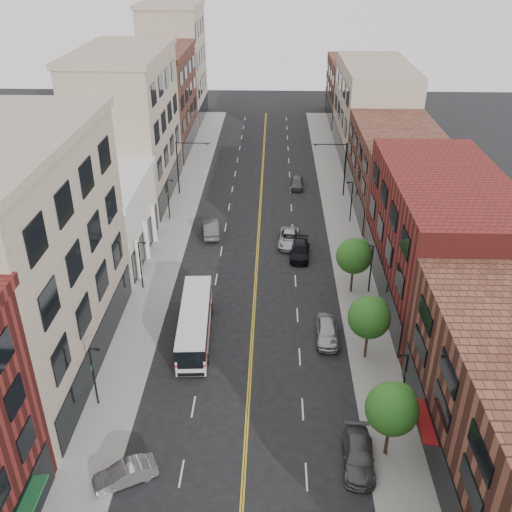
# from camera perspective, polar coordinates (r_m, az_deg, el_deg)

# --- Properties ---
(ground) EXTENTS (220.00, 220.00, 0.00)m
(ground) POSITION_cam_1_polar(r_m,az_deg,el_deg) (37.73, -1.40, -23.39)
(ground) COLOR black
(ground) RESTS_ON ground
(sidewalk_left) EXTENTS (4.00, 110.00, 0.15)m
(sidewalk_left) POSITION_cam_1_polar(r_m,az_deg,el_deg) (66.25, -8.46, 1.84)
(sidewalk_left) COLOR gray
(sidewalk_left) RESTS_ON ground
(sidewalk_right) EXTENTS (4.00, 110.00, 0.15)m
(sidewalk_right) POSITION_cam_1_polar(r_m,az_deg,el_deg) (65.77, 8.97, 1.59)
(sidewalk_right) COLOR gray
(sidewalk_right) RESTS_ON ground
(bldg_l_tanoffice) EXTENTS (10.00, 22.00, 18.00)m
(bldg_l_tanoffice) POSITION_cam_1_polar(r_m,az_deg,el_deg) (45.59, -22.48, -0.71)
(bldg_l_tanoffice) COLOR gray
(bldg_l_tanoffice) RESTS_ON ground
(bldg_l_white) EXTENTS (10.00, 14.00, 8.00)m
(bldg_l_white) POSITION_cam_1_polar(r_m,az_deg,el_deg) (62.72, -15.62, 3.42)
(bldg_l_white) COLOR silver
(bldg_l_white) RESTS_ON ground
(bldg_l_far_a) EXTENTS (10.00, 20.00, 18.00)m
(bldg_l_far_a) POSITION_cam_1_polar(r_m,az_deg,el_deg) (76.34, -12.64, 12.35)
(bldg_l_far_a) COLOR gray
(bldg_l_far_a) RESTS_ON ground
(bldg_l_far_b) EXTENTS (10.00, 20.00, 15.00)m
(bldg_l_far_b) POSITION_cam_1_polar(r_m,az_deg,el_deg) (95.57, -9.78, 14.95)
(bldg_l_far_b) COLOR #592E23
(bldg_l_far_b) RESTS_ON ground
(bldg_l_far_c) EXTENTS (10.00, 16.00, 20.00)m
(bldg_l_far_c) POSITION_cam_1_polar(r_m,az_deg,el_deg) (112.39, -8.15, 18.43)
(bldg_l_far_c) COLOR gray
(bldg_l_far_c) RESTS_ON ground
(bldg_r_mid) EXTENTS (10.00, 22.00, 12.00)m
(bldg_r_mid) POSITION_cam_1_polar(r_m,az_deg,el_deg) (54.95, 17.92, 1.67)
(bldg_r_mid) COLOR maroon
(bldg_r_mid) RESTS_ON ground
(bldg_r_far_a) EXTENTS (10.00, 20.00, 10.00)m
(bldg_r_far_a) POSITION_cam_1_polar(r_m,az_deg,el_deg) (74.06, 13.87, 8.43)
(bldg_r_far_a) COLOR #592E23
(bldg_r_far_a) RESTS_ON ground
(bldg_r_far_b) EXTENTS (10.00, 22.00, 14.00)m
(bldg_r_far_b) POSITION_cam_1_polar(r_m,az_deg,el_deg) (93.22, 11.63, 14.12)
(bldg_r_far_b) COLOR gray
(bldg_r_far_b) RESTS_ON ground
(bldg_r_far_c) EXTENTS (10.00, 18.00, 11.00)m
(bldg_r_far_c) POSITION_cam_1_polar(r_m,az_deg,el_deg) (112.79, 10.02, 15.99)
(bldg_r_far_c) COLOR #592E23
(bldg_r_far_c) RESTS_ON ground
(tree_r_1) EXTENTS (3.40, 3.40, 5.59)m
(tree_r_1) POSITION_cam_1_polar(r_m,az_deg,el_deg) (38.17, 13.56, -14.47)
(tree_r_1) COLOR black
(tree_r_1) RESTS_ON sidewalk_right
(tree_r_2) EXTENTS (3.40, 3.40, 5.59)m
(tree_r_2) POSITION_cam_1_polar(r_m,az_deg,el_deg) (45.82, 11.36, -5.91)
(tree_r_2) COLOR black
(tree_r_2) RESTS_ON sidewalk_right
(tree_r_3) EXTENTS (3.40, 3.40, 5.59)m
(tree_r_3) POSITION_cam_1_polar(r_m,az_deg,el_deg) (54.24, 9.87, 0.11)
(tree_r_3) COLOR black
(tree_r_3) RESTS_ON sidewalk_right
(lamp_l_1) EXTENTS (0.81, 0.55, 5.05)m
(lamp_l_1) POSITION_cam_1_polar(r_m,az_deg,el_deg) (42.93, -15.91, -11.22)
(lamp_l_1) COLOR black
(lamp_l_1) RESTS_ON sidewalk_left
(lamp_l_2) EXTENTS (0.81, 0.55, 5.05)m
(lamp_l_2) POSITION_cam_1_polar(r_m,az_deg,el_deg) (55.61, -11.45, -0.65)
(lamp_l_2) COLOR black
(lamp_l_2) RESTS_ON sidewalk_left
(lamp_l_3) EXTENTS (0.81, 0.55, 5.05)m
(lamp_l_3) POSITION_cam_1_polar(r_m,az_deg,el_deg) (69.67, -8.74, 5.84)
(lamp_l_3) COLOR black
(lamp_l_3) RESTS_ON sidewalk_left
(lamp_r_1) EXTENTS (0.81, 0.55, 5.05)m
(lamp_r_1) POSITION_cam_1_polar(r_m,az_deg,el_deg) (42.11, 14.55, -11.90)
(lamp_r_1) COLOR black
(lamp_r_1) RESTS_ON sidewalk_right
(lamp_r_2) EXTENTS (0.81, 0.55, 5.05)m
(lamp_r_2) POSITION_cam_1_polar(r_m,az_deg,el_deg) (54.98, 11.39, -1.00)
(lamp_r_2) COLOR black
(lamp_r_2) RESTS_ON sidewalk_right
(lamp_r_3) EXTENTS (0.81, 0.55, 5.05)m
(lamp_r_3) POSITION_cam_1_polar(r_m,az_deg,el_deg) (69.17, 9.50, 5.61)
(lamp_r_3) COLOR black
(lamp_r_3) RESTS_ON sidewalk_right
(signal_mast_left) EXTENTS (4.49, 0.18, 7.20)m
(signal_mast_left) POSITION_cam_1_polar(r_m,az_deg,el_deg) (76.31, -7.32, 9.36)
(signal_mast_left) COLOR black
(signal_mast_left) RESTS_ON sidewalk_left
(signal_mast_right) EXTENTS (4.49, 0.18, 7.20)m
(signal_mast_right) POSITION_cam_1_polar(r_m,az_deg,el_deg) (75.88, 8.39, 9.17)
(signal_mast_right) COLOR black
(signal_mast_right) RESTS_ON sidewalk_right
(city_bus) EXTENTS (3.12, 11.08, 2.82)m
(city_bus) POSITION_cam_1_polar(r_m,az_deg,el_deg) (48.99, -6.13, -6.46)
(city_bus) COLOR silver
(city_bus) RESTS_ON ground
(car_angle_b) EXTENTS (4.16, 3.09, 1.31)m
(car_angle_b) POSITION_cam_1_polar(r_m,az_deg,el_deg) (39.07, -12.95, -20.45)
(car_angle_b) COLOR #A0A2A7
(car_angle_b) RESTS_ON ground
(car_parked_mid) EXTENTS (2.26, 4.97, 1.41)m
(car_parked_mid) POSITION_cam_1_polar(r_m,az_deg,el_deg) (39.63, 10.22, -19.05)
(car_parked_mid) COLOR #48484D
(car_parked_mid) RESTS_ON ground
(car_parked_far) EXTENTS (2.02, 4.76, 1.60)m
(car_parked_far) POSITION_cam_1_polar(r_m,az_deg,el_deg) (49.29, 7.14, -7.48)
(car_parked_far) COLOR #9FA1A6
(car_parked_far) RESTS_ON ground
(car_lane_behind) EXTENTS (2.38, 5.20, 1.65)m
(car_lane_behind) POSITION_cam_1_polar(r_m,az_deg,el_deg) (66.18, -4.52, 2.78)
(car_lane_behind) COLOR #414145
(car_lane_behind) RESTS_ON ground
(car_lane_a) EXTENTS (2.40, 5.09, 1.44)m
(car_lane_a) POSITION_cam_1_polar(r_m,az_deg,el_deg) (61.54, 4.42, 0.54)
(car_lane_a) COLOR black
(car_lane_a) RESTS_ON ground
(car_lane_b) EXTENTS (2.73, 5.25, 1.41)m
(car_lane_b) POSITION_cam_1_polar(r_m,az_deg,el_deg) (64.08, 3.33, 1.78)
(car_lane_b) COLOR #A4A7AC
(car_lane_b) RESTS_ON ground
(car_lane_c) EXTENTS (1.98, 4.36, 1.45)m
(car_lane_c) POSITION_cam_1_polar(r_m,az_deg,el_deg) (79.57, 4.11, 7.33)
(car_lane_c) COLOR #48484D
(car_lane_c) RESTS_ON ground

